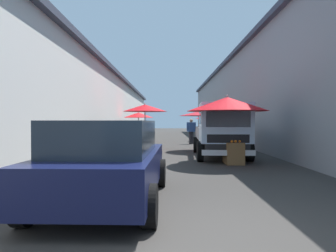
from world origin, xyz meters
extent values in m
plane|color=#33302D|center=(13.50, 0.00, 0.00)|extent=(90.00, 90.00, 0.00)
cube|color=silver|center=(15.75, 7.36, 2.23)|extent=(49.50, 7.00, 4.45)
cube|color=#383D4C|center=(15.75, 7.36, 4.57)|extent=(49.80, 7.50, 0.24)
cube|color=gray|center=(15.75, -7.36, 2.80)|extent=(49.50, 7.00, 5.59)
cube|color=#383D4C|center=(15.75, -7.36, 5.71)|extent=(49.80, 7.50, 0.24)
cylinder|color=#9E9EA3|center=(11.94, 1.58, 1.14)|extent=(0.06, 0.06, 2.29)
cone|color=red|center=(11.94, 1.58, 2.11)|extent=(2.25, 2.25, 0.36)
sphere|color=#9E9EA3|center=(11.94, 1.58, 2.33)|extent=(0.07, 0.07, 0.07)
cube|color=#9E7547|center=(11.72, 1.63, 0.41)|extent=(0.78, 0.61, 0.82)
sphere|color=orange|center=(11.96, 1.77, 0.87)|extent=(0.09, 0.09, 0.09)
sphere|color=orange|center=(11.99, 1.83, 0.87)|extent=(0.09, 0.09, 0.09)
sphere|color=orange|center=(11.73, 1.80, 0.87)|extent=(0.09, 0.09, 0.09)
cylinder|color=#9E9EA3|center=(6.67, -1.58, 1.12)|extent=(0.06, 0.06, 2.25)
cone|color=red|center=(6.67, -1.58, 2.01)|extent=(2.72, 2.72, 0.47)
sphere|color=#9E9EA3|center=(6.67, -1.58, 2.29)|extent=(0.07, 0.07, 0.07)
cube|color=brown|center=(6.78, -1.81, 0.36)|extent=(0.94, 0.57, 0.73)
sphere|color=orange|center=(6.50, -1.83, 0.77)|extent=(0.09, 0.09, 0.09)
sphere|color=orange|center=(6.48, -1.71, 0.77)|extent=(0.09, 0.09, 0.09)
sphere|color=orange|center=(6.51, -1.96, 0.77)|extent=(0.09, 0.09, 0.09)
cylinder|color=#9E9EA3|center=(18.32, 2.52, 1.03)|extent=(0.06, 0.06, 2.06)
cone|color=red|center=(18.32, 2.52, 1.87)|extent=(2.15, 2.15, 0.37)
sphere|color=#9E9EA3|center=(18.32, 2.52, 2.10)|extent=(0.07, 0.07, 0.07)
cube|color=#9E7547|center=(18.41, 2.47, 0.35)|extent=(0.90, 0.74, 0.70)
sphere|color=orange|center=(18.23, 2.71, 0.75)|extent=(0.09, 0.09, 0.09)
sphere|color=orange|center=(18.24, 2.52, 0.80)|extent=(0.09, 0.09, 0.09)
sphere|color=orange|center=(18.29, 2.50, 0.75)|extent=(0.09, 0.09, 0.09)
sphere|color=orange|center=(18.29, 2.49, 0.75)|extent=(0.09, 0.09, 0.09)
sphere|color=orange|center=(18.18, 2.31, 0.75)|extent=(0.09, 0.09, 0.09)
cylinder|color=#9E9EA3|center=(11.17, -1.48, 1.00)|extent=(0.06, 0.06, 2.00)
cone|color=red|center=(11.17, -1.48, 1.85)|extent=(2.71, 2.71, 0.31)
sphere|color=#9E9EA3|center=(11.17, -1.48, 2.04)|extent=(0.07, 0.07, 0.07)
cube|color=brown|center=(10.98, -1.53, 0.41)|extent=(0.91, 0.63, 0.83)
sphere|color=orange|center=(11.24, -1.38, 0.87)|extent=(0.09, 0.09, 0.09)
sphere|color=orange|center=(11.09, -1.54, 0.87)|extent=(0.09, 0.09, 0.09)
sphere|color=orange|center=(10.96, -1.48, 0.87)|extent=(0.09, 0.09, 0.09)
cylinder|color=#9E9EA3|center=(18.34, -2.62, 1.00)|extent=(0.06, 0.06, 2.01)
cone|color=red|center=(18.34, -2.62, 1.81)|extent=(2.14, 2.14, 0.40)
sphere|color=#9E9EA3|center=(18.34, -2.62, 2.05)|extent=(0.07, 0.07, 0.07)
cube|color=#9E7547|center=(18.33, -2.78, 0.40)|extent=(0.73, 0.78, 0.81)
sphere|color=orange|center=(18.44, -2.99, 0.85)|extent=(0.09, 0.09, 0.09)
sphere|color=orange|center=(18.32, -2.65, 0.91)|extent=(0.09, 0.09, 0.09)
sphere|color=orange|center=(18.13, -2.70, 0.85)|extent=(0.09, 0.09, 0.09)
sphere|color=orange|center=(18.18, -2.83, 0.85)|extent=(0.09, 0.09, 0.09)
sphere|color=orange|center=(18.24, -2.77, 0.85)|extent=(0.09, 0.09, 0.09)
sphere|color=orange|center=(18.31, -2.95, 0.85)|extent=(0.09, 0.09, 0.09)
cube|color=#0F1438|center=(1.83, 1.46, 0.57)|extent=(3.95, 1.84, 0.64)
cube|color=#19232D|center=(1.68, 1.46, 1.17)|extent=(2.39, 1.58, 0.56)
cube|color=black|center=(3.73, 1.40, 0.35)|extent=(0.15, 1.65, 0.20)
cube|color=silver|center=(3.77, 1.98, 0.63)|extent=(0.07, 0.24, 0.14)
cube|color=silver|center=(3.74, 0.82, 0.63)|extent=(0.07, 0.24, 0.14)
cylinder|color=black|center=(3.18, 2.28, 0.30)|extent=(0.61, 0.22, 0.60)
cylinder|color=black|center=(3.12, 0.56, 0.30)|extent=(0.61, 0.22, 0.60)
cylinder|color=black|center=(0.53, 2.36, 0.30)|extent=(0.61, 0.22, 0.60)
cylinder|color=black|center=(0.47, 0.64, 0.30)|extent=(0.61, 0.22, 0.60)
cube|color=black|center=(8.92, -1.69, 0.50)|extent=(4.86, 1.67, 0.36)
cube|color=#ADC6E0|center=(7.28, -1.62, 1.38)|extent=(1.61, 1.81, 1.40)
cube|color=#19232D|center=(6.55, -1.59, 1.55)|extent=(0.12, 1.47, 0.63)
cube|color=#19232D|center=(7.28, -1.62, 1.55)|extent=(1.12, 1.82, 0.45)
cube|color=black|center=(6.54, -1.59, 0.86)|extent=(0.12, 1.40, 0.28)
cube|color=silver|center=(6.46, -1.59, 0.40)|extent=(0.19, 1.75, 0.18)
cube|color=gray|center=(9.70, -2.54, 0.93)|extent=(3.16, 0.19, 0.50)
cube|color=gray|center=(9.77, -0.90, 0.93)|extent=(3.16, 0.19, 0.50)
cube|color=gray|center=(11.28, -1.79, 0.93)|extent=(0.13, 1.65, 0.50)
cylinder|color=black|center=(7.25, -2.49, 0.36)|extent=(0.73, 0.25, 0.72)
cylinder|color=black|center=(7.32, -0.75, 0.36)|extent=(0.73, 0.25, 0.72)
cylinder|color=black|center=(10.32, -2.62, 0.36)|extent=(0.73, 0.25, 0.72)
cylinder|color=black|center=(10.39, -0.87, 0.36)|extent=(0.73, 0.25, 0.72)
cylinder|color=#232328|center=(15.73, -1.13, 0.39)|extent=(0.14, 0.14, 0.78)
cylinder|color=#232328|center=(15.67, -0.98, 0.39)|extent=(0.14, 0.14, 0.78)
cube|color=#33518C|center=(15.70, -1.05, 1.07)|extent=(0.35, 0.50, 0.58)
sphere|color=#A57A5B|center=(15.70, -1.05, 1.47)|extent=(0.21, 0.21, 0.21)
cylinder|color=#33518C|center=(15.80, -1.31, 1.10)|extent=(0.08, 0.08, 0.53)
cylinder|color=#33518C|center=(15.60, -0.79, 1.10)|extent=(0.08, 0.08, 0.53)
cylinder|color=#194CB2|center=(11.38, -2.70, 0.42)|extent=(0.30, 0.30, 0.03)
cylinder|color=#194CB2|center=(11.50, -2.70, 0.21)|extent=(0.04, 0.04, 0.42)
cylinder|color=#194CB2|center=(11.38, -2.58, 0.21)|extent=(0.04, 0.04, 0.42)
cylinder|color=#194CB2|center=(11.27, -2.70, 0.21)|extent=(0.04, 0.04, 0.42)
cylinder|color=#194CB2|center=(11.38, -2.81, 0.21)|extent=(0.04, 0.04, 0.42)
camera|label=1|loc=(-3.64, 0.39, 1.44)|focal=32.96mm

